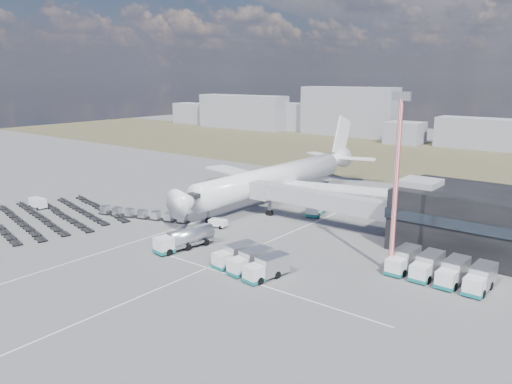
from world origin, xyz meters
The scene contains 16 objects.
ground centered at (0.00, 0.00, 0.00)m, with size 420.00×420.00×0.00m, color #565659.
grass_strip centered at (0.00, 110.00, 0.01)m, with size 420.00×90.00×0.01m, color brown.
lane_markings centered at (9.77, 3.00, 0.01)m, with size 47.12×110.00×0.01m.
terminal centered at (47.77, 23.96, 5.25)m, with size 30.40×16.40×11.00m.
jet_bridge centered at (15.90, 20.42, 5.05)m, with size 30.30×3.80×7.05m.
airliner centered at (0.00, 32.38, 5.29)m, with size 51.59×64.53×17.62m.
skyline centered at (-13.08, 151.57, 8.49)m, with size 303.36×26.56×22.55m.
fuel_tanker centered at (7.20, -4.11, 1.69)m, with size 4.38×10.77×3.39m.
pushback_tug centered at (3.51, 8.00, 0.74)m, with size 3.28×1.84×1.48m, color white.
utility_van centered at (-35.90, -5.80, 1.13)m, with size 4.23×1.91×2.26m, color white.
catering_truck centered at (13.19, 26.91, 1.54)m, with size 4.56×7.07×3.01m.
service_trucks_near centered at (21.74, -5.05, 1.55)m, with size 10.40×8.52×2.85m.
service_trucks_far centered at (44.36, 8.80, 1.59)m, with size 13.36×7.61×2.93m.
uld_row centered at (-12.17, 2.97, 0.95)m, with size 19.86×7.61×1.58m.
baggage_dollies centered at (-27.63, -7.96, 0.35)m, with size 32.95×27.38×0.69m.
floodlight_mast centered at (37.94, 7.06, 12.84)m, with size 2.40×1.98×25.62m.
Camera 1 is at (64.43, -57.84, 27.70)m, focal length 35.00 mm.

